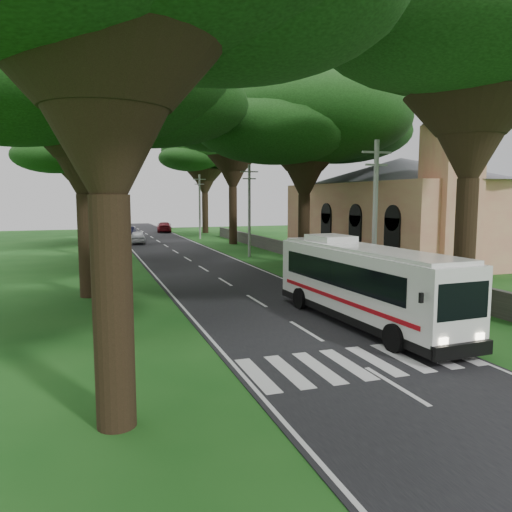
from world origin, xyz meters
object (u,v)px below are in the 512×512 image
distant_car_c (164,227)px  pedestrian (118,322)px  pole_near (375,219)px  pole_mid (249,209)px  coach_bus (363,283)px  pole_far (200,205)px  distant_car_b (129,231)px  church (401,201)px  distant_car_a (138,237)px

distant_car_c → pedestrian: bearing=87.6°
pole_near → pole_mid: bearing=90.0°
coach_bus → pole_far: bearing=83.7°
pole_near → distant_car_b: 48.37m
coach_bus → distant_car_c: coach_bus is taller
pole_mid → distant_car_c: pole_mid is taller
distant_car_b → pedestrian: pedestrian is taller
pole_near → pole_mid: (0.00, 20.00, 0.00)m
pedestrian → coach_bus: bearing=-110.8°
church → pedestrian: size_ratio=16.05×
church → distant_car_b: 38.20m
pole_near → pole_far: same height
church → pole_near: (-12.36, -15.55, -0.73)m
distant_car_a → pole_far: bearing=-146.6°
pole_far → distant_car_c: bearing=100.8°
distant_car_a → pedestrian: pedestrian is taller
distant_car_c → pole_far: bearing=108.5°
pole_near → pole_far: size_ratio=1.00×
pole_far → distant_car_b: (-8.02, 7.56, -3.56)m
pole_mid → distant_car_b: (-8.02, 27.56, -3.56)m
church → pole_far: 27.41m
pole_near → distant_car_c: bearing=92.7°
church → coach_bus: (-15.17, -19.20, -3.17)m
church → pole_mid: (-12.36, 4.45, -0.73)m
pole_mid → distant_car_b: bearing=106.2°
church → pole_far: size_ratio=3.00×
distant_car_a → distant_car_c: (5.56, 17.54, 0.02)m
pole_far → distant_car_c: (-2.52, 13.19, -3.41)m
coach_bus → church: bearing=49.0°
church → coach_bus: church is taller
distant_car_b → pedestrian: (-4.53, -50.60, 0.13)m
pole_mid → coach_bus: bearing=-96.8°
coach_bus → distant_car_a: coach_bus is taller
distant_car_a → distant_car_c: distant_car_c is taller
pedestrian → distant_car_a: bearing=-23.7°
distant_car_a → pedestrian: bearing=88.6°
pole_near → pedestrian: bearing=-166.4°
distant_car_b → distant_car_c: distant_car_c is taller
coach_bus → pedestrian: coach_bus is taller
distant_car_b → pedestrian: bearing=-84.0°
pole_near → pole_far: bearing=90.0°
distant_car_a → pole_mid: bearing=122.5°
pole_near → pedestrian: 13.35m
church → distant_car_b: bearing=122.5°
coach_bus → pole_mid: bearing=80.6°
church → pole_far: church is taller
church → pedestrian: church is taller
distant_car_a → coach_bus: bearing=102.8°
distant_car_c → distant_car_b: bearing=53.4°
distant_car_c → pedestrian: distant_car_c is taller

